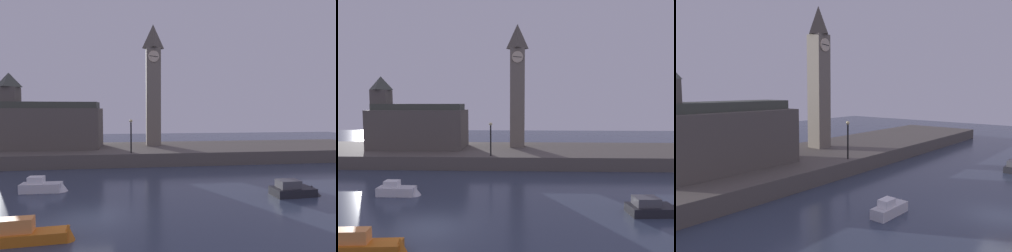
% 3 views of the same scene
% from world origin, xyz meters
% --- Properties ---
extents(ground_plane, '(120.00, 120.00, 0.00)m').
position_xyz_m(ground_plane, '(0.00, 0.00, 0.00)').
color(ground_plane, '#384256').
extents(far_embankment, '(70.00, 12.00, 1.50)m').
position_xyz_m(far_embankment, '(0.00, 20.00, 0.75)').
color(far_embankment, '#5B544C').
rests_on(far_embankment, ground).
extents(clock_tower, '(2.11, 2.16, 16.29)m').
position_xyz_m(clock_tower, '(5.28, 21.77, 9.92)').
color(clock_tower, slate).
rests_on(clock_tower, far_embankment).
extents(parliament_hall, '(12.18, 5.61, 9.40)m').
position_xyz_m(parliament_hall, '(-8.17, 20.50, 4.46)').
color(parliament_hall, '#5B544C').
rests_on(parliament_hall, far_embankment).
extents(streetlamp, '(0.36, 0.36, 3.76)m').
position_xyz_m(streetlamp, '(2.28, 14.92, 3.85)').
color(streetlamp, black).
rests_on(streetlamp, far_embankment).
extents(boat_ferry_white, '(3.47, 1.11, 1.21)m').
position_xyz_m(boat_ferry_white, '(-4.23, 5.72, 0.43)').
color(boat_ferry_white, silver).
rests_on(boat_ferry_white, ground).
extents(boat_barge_dark, '(3.74, 1.67, 1.21)m').
position_xyz_m(boat_barge_dark, '(14.41, 2.50, 0.41)').
color(boat_barge_dark, '#232328').
rests_on(boat_barge_dark, ground).
extents(boat_patrol_orange, '(4.61, 1.25, 1.42)m').
position_xyz_m(boat_patrol_orange, '(-2.40, -2.83, 0.40)').
color(boat_patrol_orange, orange).
rests_on(boat_patrol_orange, ground).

